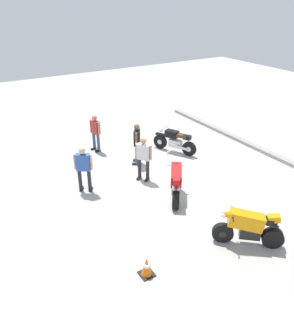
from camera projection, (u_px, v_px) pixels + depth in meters
ground_plane at (185, 183)px, 12.42m from camera, size 40.00×40.00×0.00m
curb_edge at (271, 154)px, 14.49m from camera, size 14.00×0.30×0.15m
motorcycle_red_sportbike at (176, 182)px, 11.35m from camera, size 1.70×1.28×1.14m
motorcycle_black_cruiser at (175, 141)px, 14.62m from camera, size 1.93×1.04×1.09m
motorcycle_orange_sportbike at (248, 227)px, 9.17m from camera, size 1.41×1.61×1.14m
person_in_blue_shirt at (83, 167)px, 11.50m from camera, size 0.51×0.59×1.70m
person_in_red_shirt at (95, 131)px, 14.59m from camera, size 0.64×0.39×1.63m
person_in_black_shirt at (137, 141)px, 13.43m from camera, size 0.59×0.51×1.71m
person_in_white_shirt at (143, 156)px, 12.25m from camera, size 0.58×0.51×1.69m
traffic_cone at (147, 267)px, 8.29m from camera, size 0.36×0.36×0.53m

